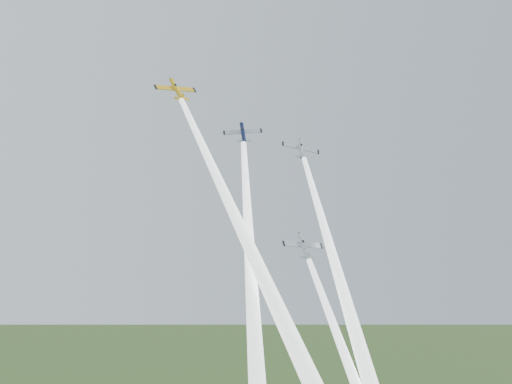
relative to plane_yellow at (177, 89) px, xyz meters
The scene contains 7 objects.
plane_yellow is the anchor object (origin of this frame).
smoke_trail_yellow 35.12m from the plane_yellow, 87.71° to the right, with size 2.50×2.50×63.85m, color white, non-canonical shape.
plane_navy 14.22m from the plane_yellow, 28.20° to the right, with size 6.95×6.89×1.09m, color #0D143B, non-canonical shape.
smoke_trail_navy 42.45m from the plane_yellow, 87.76° to the right, with size 2.50×2.50×61.91m, color white, non-canonical shape.
plane_silver_right 27.99m from the plane_yellow, ahead, with size 7.72×7.66×1.21m, color #B5BDC4, non-canonical shape.
smoke_trail_silver_right 43.04m from the plane_yellow, 44.39° to the right, with size 2.50×2.50×58.49m, color white, non-canonical shape.
plane_silver_low 35.94m from the plane_yellow, 37.06° to the right, with size 7.21×7.15×1.13m, color #B1B8C0, non-canonical shape.
Camera 1 is at (-52.54, -100.89, 78.07)m, focal length 45.00 mm.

